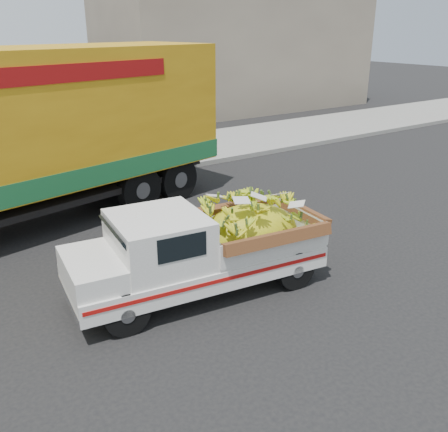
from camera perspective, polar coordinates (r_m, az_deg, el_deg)
ground at (r=8.15m, az=-13.36°, el=-10.83°), size 100.00×100.00×0.00m
curb at (r=14.02m, az=-23.68°, el=1.99°), size 60.00×0.25×0.15m
building_right at (r=27.58m, az=1.60°, el=18.45°), size 14.00×6.00×6.00m
pickup_truck at (r=8.33m, az=-1.02°, el=-3.29°), size 4.37×2.05×1.48m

